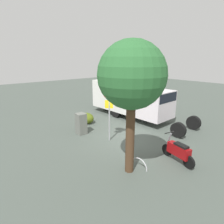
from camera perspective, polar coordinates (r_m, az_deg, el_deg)
ground_plane at (r=11.00m, az=3.88°, el=-7.95°), size 60.00×60.00×0.00m
box_truck_near at (r=14.64m, az=5.61°, el=4.36°), size 8.52×2.45×2.67m
motorcycle at (r=8.97m, az=19.34°, el=-11.03°), size 1.79×0.66×1.20m
stop_sign at (r=10.09m, az=-0.87°, el=2.28°), size 0.71×0.33×3.10m
street_tree at (r=6.88m, az=5.97°, el=10.54°), size 2.49×2.49×5.11m
utility_cabinet at (r=11.57m, az=-9.26°, el=-3.49°), size 0.59×0.54×1.28m
bike_rack_hoop at (r=8.43m, az=8.17°, el=-16.09°), size 0.85×0.08×0.85m
shrub_near_sign at (r=13.45m, az=-7.57°, el=-1.85°), size 1.08×0.89×0.74m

